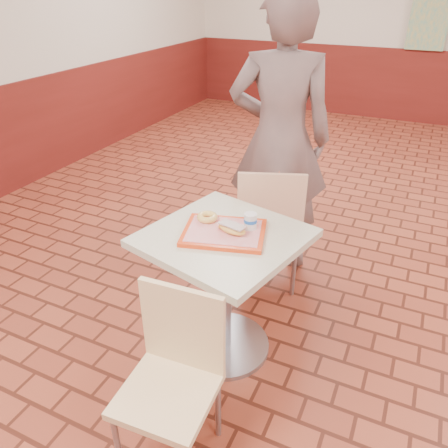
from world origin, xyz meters
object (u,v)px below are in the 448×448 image
at_px(serving_tray, 224,232).
at_px(paper_cup, 250,221).
at_px(chair_main_back, 269,223).
at_px(customer, 280,140).
at_px(chair_main_front, 174,371).
at_px(long_john_donut, 232,229).
at_px(main_table, 224,275).
at_px(ring_donut, 207,217).

xyz_separation_m(serving_tray, paper_cup, (0.11, 0.07, 0.05)).
xyz_separation_m(chair_main_back, customer, (-0.07, 0.34, 0.44)).
xyz_separation_m(chair_main_front, paper_cup, (0.05, 0.69, 0.37)).
bearing_deg(paper_cup, chair_main_back, 99.27).
xyz_separation_m(chair_main_back, long_john_donut, (0.03, -0.66, 0.31)).
bearing_deg(long_john_donut, main_table, 174.44).
relative_size(main_table, chair_main_front, 0.94).
distance_m(chair_main_front, serving_tray, 0.70).
height_order(chair_main_back, paper_cup, chair_main_back).
distance_m(ring_donut, paper_cup, 0.23).
relative_size(ring_donut, long_john_donut, 0.65).
bearing_deg(main_table, serving_tray, 7.13).
bearing_deg(main_table, chair_main_back, 88.81).
distance_m(main_table, ring_donut, 0.32).
relative_size(serving_tray, paper_cup, 4.92).
distance_m(main_table, chair_main_front, 0.62).
distance_m(chair_main_front, customer, 1.69).
xyz_separation_m(customer, long_john_donut, (0.10, -1.00, -0.13)).
bearing_deg(paper_cup, customer, 100.37).
height_order(chair_main_front, long_john_donut, long_john_donut).
relative_size(main_table, serving_tray, 1.90).
bearing_deg(ring_donut, serving_tray, -25.64).
distance_m(chair_main_back, customer, 0.56).
distance_m(chair_main_front, paper_cup, 0.79).
xyz_separation_m(main_table, serving_tray, (0.00, 0.00, 0.26)).
xyz_separation_m(ring_donut, paper_cup, (0.23, 0.01, 0.02)).
xyz_separation_m(customer, paper_cup, (0.17, -0.93, -0.11)).
bearing_deg(long_john_donut, paper_cup, 49.70).
xyz_separation_m(main_table, chair_main_front, (0.06, -0.62, -0.06)).
bearing_deg(ring_donut, chair_main_front, -74.95).
height_order(ring_donut, long_john_donut, long_john_donut).
bearing_deg(paper_cup, chair_main_front, -94.12).
height_order(chair_main_front, ring_donut, ring_donut).
height_order(main_table, paper_cup, paper_cup).
bearing_deg(serving_tray, paper_cup, 33.81).
xyz_separation_m(chair_main_front, serving_tray, (-0.06, 0.62, 0.32)).
xyz_separation_m(main_table, chair_main_back, (0.01, 0.66, -0.02)).
relative_size(ring_donut, paper_cup, 1.32).
bearing_deg(customer, long_john_donut, 77.78).
bearing_deg(chair_main_front, ring_donut, 101.43).
bearing_deg(chair_main_front, customer, 90.60).
height_order(chair_main_front, serving_tray, chair_main_front).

